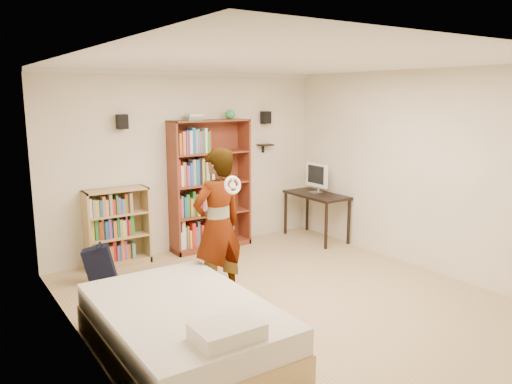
% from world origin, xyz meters
% --- Properties ---
extents(ground, '(4.50, 5.00, 0.01)m').
position_xyz_m(ground, '(0.00, 0.00, 0.00)').
color(ground, tan).
rests_on(ground, ground).
extents(room_shell, '(4.52, 5.02, 2.71)m').
position_xyz_m(room_shell, '(0.00, 0.00, 1.76)').
color(room_shell, white).
rests_on(room_shell, ground).
extents(crown_molding, '(4.50, 5.00, 0.06)m').
position_xyz_m(crown_molding, '(0.00, 0.00, 2.67)').
color(crown_molding, white).
rests_on(crown_molding, room_shell).
extents(speaker_left, '(0.14, 0.12, 0.20)m').
position_xyz_m(speaker_left, '(-1.05, 2.40, 2.00)').
color(speaker_left, black).
rests_on(speaker_left, room_shell).
extents(speaker_right, '(0.14, 0.12, 0.20)m').
position_xyz_m(speaker_right, '(1.35, 2.40, 2.00)').
color(speaker_right, black).
rests_on(speaker_right, room_shell).
extents(wall_shelf, '(0.25, 0.16, 0.02)m').
position_xyz_m(wall_shelf, '(1.35, 2.41, 1.55)').
color(wall_shelf, black).
rests_on(wall_shelf, room_shell).
extents(tall_bookshelf, '(1.26, 0.37, 1.99)m').
position_xyz_m(tall_bookshelf, '(0.26, 2.32, 1.00)').
color(tall_bookshelf, maroon).
rests_on(tall_bookshelf, ground).
extents(low_bookshelf, '(0.87, 0.33, 1.09)m').
position_xyz_m(low_bookshelf, '(-1.22, 2.34, 0.54)').
color(low_bookshelf, tan).
rests_on(low_bookshelf, ground).
extents(computer_desk, '(0.56, 1.12, 0.77)m').
position_xyz_m(computer_desk, '(1.95, 1.79, 0.38)').
color(computer_desk, black).
rests_on(computer_desk, ground).
extents(imac, '(0.18, 0.50, 0.49)m').
position_xyz_m(imac, '(2.00, 1.87, 1.01)').
color(imac, white).
rests_on(imac, computer_desk).
extents(daybed, '(1.37, 2.11, 0.62)m').
position_xyz_m(daybed, '(-1.55, -0.45, 0.31)').
color(daybed, silver).
rests_on(daybed, ground).
extents(person, '(0.70, 0.51, 1.79)m').
position_xyz_m(person, '(-0.65, 0.47, 0.89)').
color(person, black).
rests_on(person, ground).
extents(wii_wheel, '(0.20, 0.08, 0.20)m').
position_xyz_m(wii_wheel, '(-0.65, 0.14, 1.41)').
color(wii_wheel, white).
rests_on(wii_wheel, person).
extents(navy_bag, '(0.43, 0.36, 0.50)m').
position_xyz_m(navy_bag, '(-1.65, 1.76, 0.25)').
color(navy_bag, black).
rests_on(navy_bag, ground).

